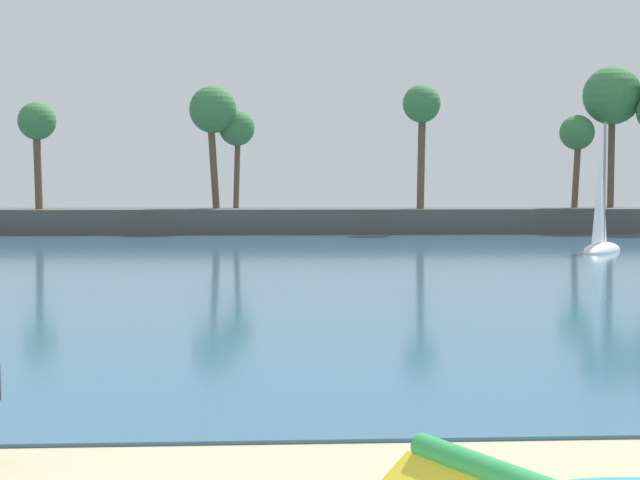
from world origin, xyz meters
name	(u,v)px	position (x,y,z in m)	size (l,w,h in m)	color
sea	(276,241)	(0.00, 57.62, 0.03)	(220.00, 99.31, 0.06)	#33607F
palm_headland	(324,196)	(3.59, 67.34, 2.67)	(102.67, 6.29, 12.94)	#514C47
sailboat_near_shore	(602,239)	(17.05, 46.43, 0.72)	(4.00, 5.10, 7.35)	white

